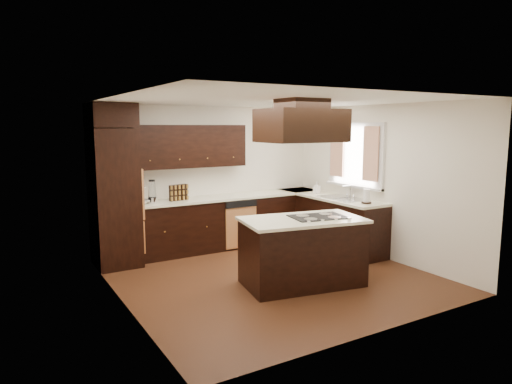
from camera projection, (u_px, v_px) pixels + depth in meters
floor at (271, 277)px, 6.59m from camera, size 4.20×4.20×0.02m
ceiling at (272, 100)px, 6.23m from camera, size 4.20×4.20×0.02m
wall_back at (209, 177)px, 8.21m from camera, size 4.20×0.02×2.50m
wall_front at (384, 216)px, 4.62m from camera, size 4.20×0.02×2.50m
wall_left at (120, 204)px, 5.35m from camera, size 0.02×4.20×2.50m
wall_right at (380, 182)px, 7.48m from camera, size 0.02×4.20×2.50m
oven_column at (114, 198)px, 6.99m from camera, size 0.65×0.75×2.12m
wall_oven_face at (137, 192)px, 7.16m from camera, size 0.05×0.62×0.78m
base_cabinets_back at (218, 223)px, 8.08m from camera, size 2.93×0.60×0.88m
base_cabinets_right at (329, 222)px, 8.20m from camera, size 0.60×2.40×0.88m
countertop_back at (218, 198)px, 8.00m from camera, size 2.93×0.63×0.04m
countertop_right at (329, 197)px, 8.13m from camera, size 0.63×2.40×0.04m
upper_cabinets at (189, 146)px, 7.76m from camera, size 2.00×0.34×0.72m
dishwasher_front at (241, 227)px, 7.98m from camera, size 0.60×0.05×0.72m
window_frame at (356, 155)px, 7.87m from camera, size 0.06×1.32×1.12m
window_pane at (357, 155)px, 7.88m from camera, size 0.00×1.20×1.00m
curtain_left at (371, 154)px, 7.47m from camera, size 0.02×0.34×0.90m
curtain_right at (337, 151)px, 8.19m from camera, size 0.02×0.34×0.90m
sink_rim at (342, 198)px, 7.83m from camera, size 0.52×0.84×0.01m
island at (302, 253)px, 6.21m from camera, size 1.69×1.12×0.88m
island_top at (303, 220)px, 6.14m from camera, size 1.76×1.18×0.04m
cooktop at (318, 217)px, 6.22m from camera, size 0.82×0.62×0.01m
range_hood at (302, 126)px, 5.86m from camera, size 1.05×0.72×0.42m
hood_duct at (302, 104)px, 5.82m from camera, size 0.55×0.50×0.13m
blender_base at (152, 200)px, 7.31m from camera, size 0.15×0.15×0.10m
blender_pitcher at (152, 189)px, 7.28m from camera, size 0.13×0.13×0.26m
spice_rack at (178, 192)px, 7.60m from camera, size 0.33×0.14×0.27m
mixing_bowl at (140, 202)px, 7.24m from camera, size 0.37×0.37×0.07m
soap_bottle at (317, 188)px, 8.36m from camera, size 0.11×0.11×0.22m
paper_towel at (367, 196)px, 7.31m from camera, size 0.14×0.14×0.23m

